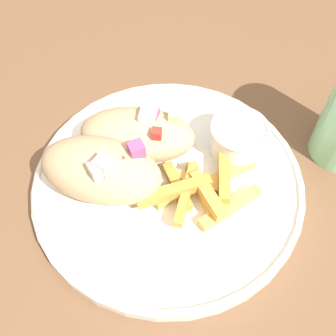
{
  "coord_description": "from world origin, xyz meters",
  "views": [
    {
      "loc": [
        0.15,
        -0.21,
        1.13
      ],
      "look_at": [
        0.01,
        -0.02,
        0.79
      ],
      "focal_mm": 42.0,
      "sensor_mm": 36.0,
      "label": 1
    }
  ],
  "objects": [
    {
      "name": "ground_plane",
      "position": [
        0.0,
        0.0,
        0.0
      ],
      "size": [
        10.0,
        10.0,
        0.0
      ],
      "primitive_type": "plane",
      "color": "#38332D"
    },
    {
      "name": "table",
      "position": [
        0.0,
        0.0,
        0.69
      ],
      "size": [
        1.38,
        1.38,
        0.75
      ],
      "color": "brown",
      "rests_on": "ground_plane"
    },
    {
      "name": "plate",
      "position": [
        0.01,
        -0.02,
        0.76
      ],
      "size": [
        0.3,
        0.3,
        0.02
      ],
      "color": "white",
      "rests_on": "table"
    },
    {
      "name": "pita_sandwich_near",
      "position": [
        -0.04,
        -0.07,
        0.8
      ],
      "size": [
        0.15,
        0.12,
        0.07
      ],
      "rotation": [
        0.0,
        0.0,
        0.4
      ],
      "color": "tan",
      "rests_on": "plate"
    },
    {
      "name": "pita_sandwich_far",
      "position": [
        -0.05,
        -0.01,
        0.79
      ],
      "size": [
        0.15,
        0.13,
        0.06
      ],
      "rotation": [
        0.0,
        0.0,
        0.54
      ],
      "color": "tan",
      "rests_on": "plate"
    },
    {
      "name": "fries_pile",
      "position": [
        0.05,
        -0.02,
        0.78
      ],
      "size": [
        0.11,
        0.13,
        0.02
      ],
      "color": "#E5B251",
      "rests_on": "plate"
    },
    {
      "name": "sauce_ramekin",
      "position": [
        0.04,
        0.06,
        0.79
      ],
      "size": [
        0.07,
        0.07,
        0.04
      ],
      "color": "white",
      "rests_on": "plate"
    }
  ]
}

